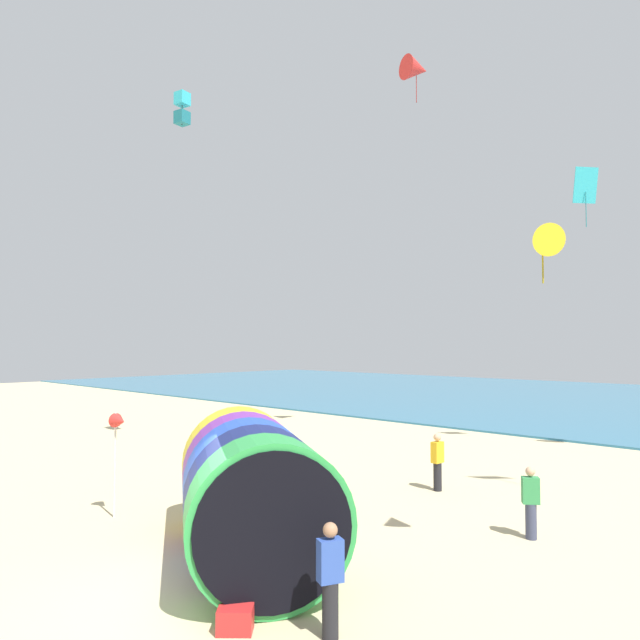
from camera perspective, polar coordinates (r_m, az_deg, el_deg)
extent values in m
plane|color=#CCBA8C|center=(10.79, -13.23, -25.61)|extent=(120.00, 120.00, 0.00)
cylinder|color=yellow|center=(14.17, -7.97, -14.23)|extent=(2.39, 2.88, 2.71)
cylinder|color=purple|center=(13.09, -7.45, -15.21)|extent=(2.39, 2.88, 2.71)
cylinder|color=blue|center=(12.03, -6.84, -16.37)|extent=(2.39, 2.88, 2.71)
cylinder|color=navy|center=(10.97, -6.10, -17.74)|extent=(2.39, 2.88, 2.71)
cylinder|color=green|center=(9.92, -5.19, -19.41)|extent=(2.39, 2.88, 2.71)
cylinder|color=black|center=(9.38, -4.63, -20.42)|extent=(1.40, 2.13, 2.50)
cylinder|color=black|center=(9.25, 1.03, -27.02)|extent=(0.24, 0.24, 0.81)
cube|color=#2D4CA5|center=(8.98, 1.03, -22.90)|extent=(0.35, 0.42, 0.61)
sphere|color=#9E7051|center=(8.84, 1.03, -20.26)|extent=(0.22, 0.22, 0.22)
cube|color=#2DB2C6|center=(24.61, -13.61, 20.68)|extent=(0.55, 0.55, 0.50)
cube|color=#1B6B77|center=(24.32, -13.63, 19.04)|extent=(0.55, 0.55, 0.50)
cylinder|color=black|center=(24.46, -13.62, 19.87)|extent=(0.02, 0.02, 1.34)
cube|color=#2DB2C6|center=(25.08, 25.02, 12.11)|extent=(0.82, 0.92, 1.37)
cylinder|color=#1B6B77|center=(24.86, 25.06, 9.99)|extent=(0.03, 0.03, 1.39)
cone|color=yellow|center=(11.52, 21.35, 7.54)|extent=(0.94, 0.94, 0.73)
cylinder|color=olive|center=(11.45, 21.39, 5.09)|extent=(0.03, 0.03, 0.66)
cone|color=red|center=(28.16, 9.60, 23.50)|extent=(1.45, 1.47, 1.15)
cylinder|color=maroon|center=(27.78, 9.62, 21.80)|extent=(0.03, 0.03, 1.22)
cylinder|color=#383D56|center=(14.00, 20.35, -18.35)|extent=(0.24, 0.24, 0.77)
cube|color=#338C4C|center=(13.83, 20.31, -15.68)|extent=(0.42, 0.39, 0.57)
sphere|color=tan|center=(13.74, 20.28, -14.01)|extent=(0.21, 0.21, 0.21)
cylinder|color=black|center=(17.52, 11.68, -15.10)|extent=(0.24, 0.24, 0.81)
cube|color=yellow|center=(17.37, 11.65, -12.82)|extent=(0.25, 0.38, 0.61)
sphere|color=tan|center=(17.30, 11.64, -11.41)|extent=(0.22, 0.22, 0.22)
cylinder|color=silver|center=(15.36, -19.83, -13.48)|extent=(0.05, 0.05, 2.55)
cone|color=red|center=(14.99, -19.39, -9.51)|extent=(0.45, 0.36, 0.36)
cube|color=red|center=(9.60, -8.47, -27.52)|extent=(0.63, 0.62, 0.36)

